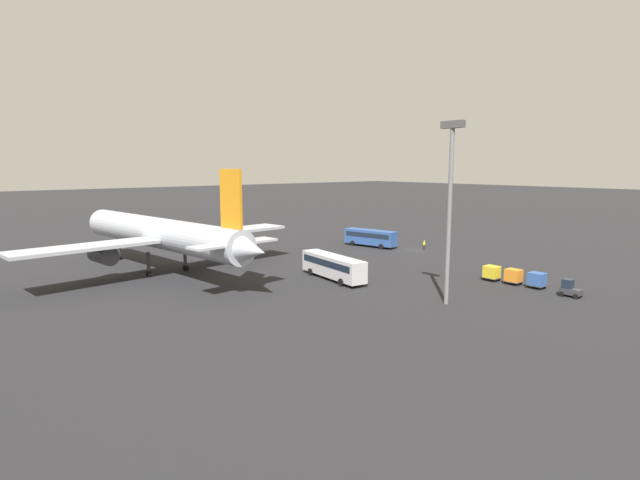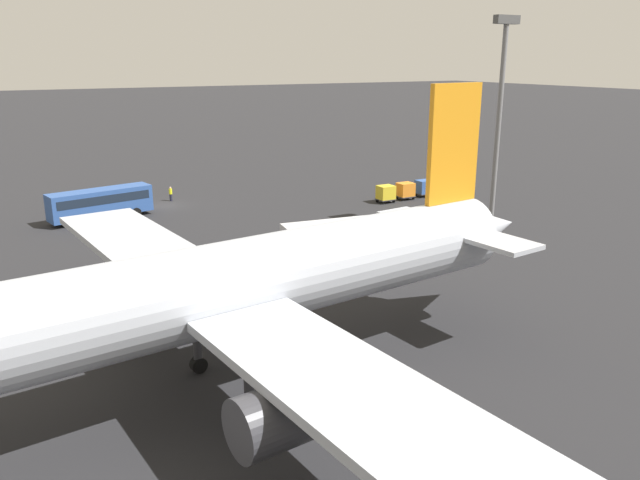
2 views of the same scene
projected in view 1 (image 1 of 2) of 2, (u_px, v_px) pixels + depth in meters
The scene contains 10 objects.
ground_plane at pixel (411, 250), 93.75m from camera, with size 600.00×600.00×0.00m, color #232326.
airplane at pixel (161, 234), 73.18m from camera, with size 48.24×41.80×15.32m.
shuttle_bus_near at pixel (370, 237), 97.40m from camera, with size 11.05×4.57×3.28m.
shuttle_bus_far at pixel (333, 265), 69.32m from camera, with size 12.76×4.10×3.34m.
baggage_tug at pixel (570, 289), 60.31m from camera, with size 2.46×1.73×2.10m.
worker_person at pixel (424, 245), 94.01m from camera, with size 0.38×0.38×1.74m.
cargo_cart_blue at pixel (537, 279), 64.22m from camera, with size 2.00×1.69×2.06m.
cargo_cart_orange at pixel (513, 276), 66.38m from camera, with size 2.00×1.69×2.06m.
cargo_cart_yellow at pixel (492, 272), 68.56m from camera, with size 2.00×1.69×2.06m.
light_pole at pixel (450, 196), 55.46m from camera, with size 2.80×0.70×20.56m.
Camera 1 is at (-60.45, 72.03, 15.73)m, focal length 28.00 mm.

